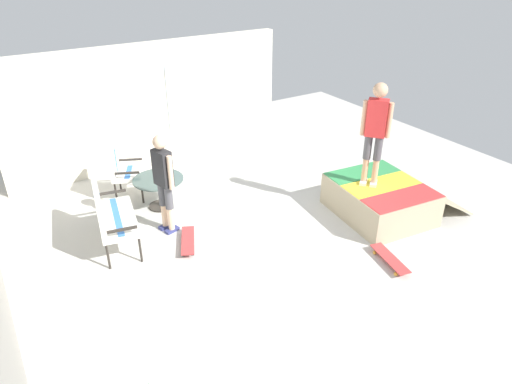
{
  "coord_description": "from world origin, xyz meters",
  "views": [
    {
      "loc": [
        -5.31,
        3.63,
        4.31
      ],
      "look_at": [
        0.3,
        0.09,
        0.7
      ],
      "focal_mm": 32.57,
      "sensor_mm": 36.0,
      "label": 1
    }
  ],
  "objects": [
    {
      "name": "house_facade",
      "position": [
        3.8,
        0.49,
        1.27
      ],
      "size": [
        0.23,
        6.0,
        2.54
      ],
      "color": "silver",
      "rests_on": "ground_plane"
    },
    {
      "name": "skateboard_by_bench",
      "position": [
        0.46,
        1.28,
        0.08
      ],
      "size": [
        0.81,
        0.52,
        0.1
      ],
      "color": "#B23838",
      "rests_on": "ground_plane"
    },
    {
      "name": "patio_chair_near_house",
      "position": [
        2.54,
        1.6,
        0.61
      ],
      "size": [
        0.79,
        0.76,
        1.02
      ],
      "color": "#2D2823",
      "rests_on": "ground_plane"
    },
    {
      "name": "patio_bench",
      "position": [
        1.08,
        2.29,
        0.62
      ],
      "size": [
        1.33,
        0.77,
        1.02
      ],
      "color": "#2D2823",
      "rests_on": "ground_plane"
    },
    {
      "name": "person_skater",
      "position": [
        -0.33,
        -1.81,
        1.64
      ],
      "size": [
        0.39,
        0.36,
        1.76
      ],
      "color": "silver",
      "rests_on": "skate_ramp"
    },
    {
      "name": "person_watching",
      "position": [
        1.05,
        1.36,
        1.0
      ],
      "size": [
        0.47,
        0.3,
        1.71
      ],
      "color": "navy",
      "rests_on": "ground_plane"
    },
    {
      "name": "patio_table",
      "position": [
        1.84,
        1.18,
        0.4
      ],
      "size": [
        0.9,
        0.9,
        0.57
      ],
      "color": "#2D2823",
      "rests_on": "ground_plane"
    },
    {
      "name": "ground_plane",
      "position": [
        0.0,
        0.0,
        -0.05
      ],
      "size": [
        12.0,
        12.0,
        0.1
      ],
      "primitive_type": "cube",
      "color": "beige"
    },
    {
      "name": "skate_ramp",
      "position": [
        -0.47,
        -2.03,
        0.3
      ],
      "size": [
        1.85,
        2.35,
        0.6
      ],
      "color": "tan",
      "rests_on": "ground_plane"
    },
    {
      "name": "skateboard_spare",
      "position": [
        -1.61,
        -1.09,
        0.08
      ],
      "size": [
        0.82,
        0.37,
        0.1
      ],
      "color": "#B23838",
      "rests_on": "ground_plane"
    }
  ]
}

